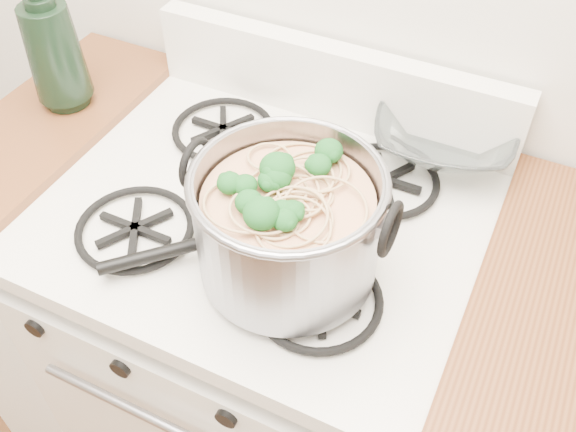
{
  "coord_description": "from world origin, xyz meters",
  "views": [
    {
      "loc": [
        0.39,
        0.56,
        1.71
      ],
      "look_at": [
        0.1,
        1.15,
        1.03
      ],
      "focal_mm": 40.0,
      "sensor_mm": 36.0,
      "label": 1
    }
  ],
  "objects_px": {
    "gas_range": "(269,351)",
    "bottle": "(50,38)",
    "stock_pot": "(288,225)",
    "glass_bowl": "(443,141)",
    "spatula": "(254,229)"
  },
  "relations": [
    {
      "from": "spatula",
      "to": "glass_bowl",
      "type": "height_order",
      "value": "glass_bowl"
    },
    {
      "from": "bottle",
      "to": "gas_range",
      "type": "bearing_deg",
      "value": -26.49
    },
    {
      "from": "stock_pot",
      "to": "gas_range",
      "type": "bearing_deg",
      "value": 132.46
    },
    {
      "from": "glass_bowl",
      "to": "bottle",
      "type": "height_order",
      "value": "bottle"
    },
    {
      "from": "stock_pot",
      "to": "bottle",
      "type": "relative_size",
      "value": 1.08
    },
    {
      "from": "stock_pot",
      "to": "glass_bowl",
      "type": "xyz_separation_m",
      "value": [
        0.14,
        0.39,
        -0.08
      ]
    },
    {
      "from": "gas_range",
      "to": "bottle",
      "type": "distance_m",
      "value": 0.81
    },
    {
      "from": "gas_range",
      "to": "bottle",
      "type": "xyz_separation_m",
      "value": [
        -0.5,
        0.09,
        0.63
      ]
    },
    {
      "from": "gas_range",
      "to": "stock_pot",
      "type": "xyz_separation_m",
      "value": [
        0.1,
        -0.11,
        0.58
      ]
    },
    {
      "from": "gas_range",
      "to": "glass_bowl",
      "type": "height_order",
      "value": "glass_bowl"
    },
    {
      "from": "spatula",
      "to": "gas_range",
      "type": "bearing_deg",
      "value": 151.58
    },
    {
      "from": "gas_range",
      "to": "stock_pot",
      "type": "distance_m",
      "value": 0.6
    },
    {
      "from": "stock_pot",
      "to": "spatula",
      "type": "distance_m",
      "value": 0.12
    },
    {
      "from": "glass_bowl",
      "to": "spatula",
      "type": "bearing_deg",
      "value": -121.2
    },
    {
      "from": "gas_range",
      "to": "spatula",
      "type": "distance_m",
      "value": 0.51
    }
  ]
}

